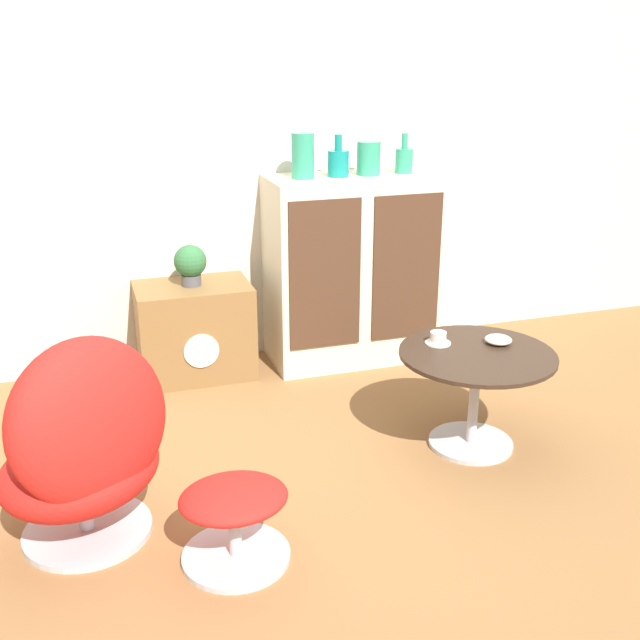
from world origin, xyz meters
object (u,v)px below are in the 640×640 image
object	(u,v)px
ottoman	(234,511)
vase_inner_left	(338,162)
potted_plant	(190,263)
bowl	(498,340)
vase_rightmost	(404,159)
sideboard	(352,270)
coffee_table	(475,379)
teacup	(438,339)
egg_chair	(85,448)
vase_leftmost	(303,156)
tv_console	(195,330)
vase_inner_right	(369,158)

from	to	relation	value
ottoman	vase_inner_left	size ratio (longest dim) A/B	1.74
potted_plant	bowl	bearing A→B (deg)	-42.94
ottoman	vase_rightmost	xyz separation A→B (m)	(1.30, 1.60, 0.92)
sideboard	bowl	distance (m)	1.11
vase_rightmost	vase_inner_left	bearing A→B (deg)	-180.00
coffee_table	teacup	bearing A→B (deg)	128.96
sideboard	coffee_table	world-z (taller)	sideboard
egg_chair	vase_leftmost	distance (m)	1.95
egg_chair	teacup	size ratio (longest dim) A/B	7.04
tv_console	vase_rightmost	distance (m)	1.46
ottoman	vase_inner_right	xyz separation A→B (m)	(1.10, 1.60, 0.93)
coffee_table	vase_inner_right	distance (m)	1.40
vase_inner_left	potted_plant	size ratio (longest dim) A/B	1.01
bowl	vase_inner_right	bearing A→B (deg)	100.83
bowl	egg_chair	bearing A→B (deg)	-171.67
vase_inner_left	teacup	bearing A→B (deg)	-82.93
sideboard	potted_plant	size ratio (longest dim) A/B	4.81
vase_inner_right	egg_chair	bearing A→B (deg)	-139.44
sideboard	tv_console	bearing A→B (deg)	178.42
ottoman	vase_rightmost	distance (m)	2.26
vase_leftmost	bowl	bearing A→B (deg)	-62.08
egg_chair	vase_leftmost	world-z (taller)	vase_leftmost
egg_chair	vase_inner_right	xyz separation A→B (m)	(1.56, 1.34, 0.75)
egg_chair	bowl	distance (m)	1.79
vase_rightmost	teacup	distance (m)	1.21
tv_console	vase_rightmost	size ratio (longest dim) A/B	2.82
potted_plant	vase_rightmost	bearing A→B (deg)	-1.03
sideboard	egg_chair	bearing A→B (deg)	-137.88
vase_inner_left	ottoman	bearing A→B (deg)	-120.11
vase_leftmost	vase_inner_left	size ratio (longest dim) A/B	1.06
vase_inner_left	vase_rightmost	world-z (taller)	vase_inner_left
tv_console	vase_inner_right	xyz separation A→B (m)	(0.97, -0.02, 0.87)
tv_console	bowl	size ratio (longest dim) A/B	4.99
sideboard	vase_leftmost	size ratio (longest dim) A/B	4.46
vase_inner_left	vase_inner_right	distance (m)	0.17
vase_inner_left	vase_rightmost	distance (m)	0.38
potted_plant	coffee_table	bearing A→B (deg)	-48.11
sideboard	vase_inner_left	size ratio (longest dim) A/B	4.75
ottoman	tv_console	bearing A→B (deg)	85.53
egg_chair	vase_rightmost	bearing A→B (deg)	37.09
bowl	vase_rightmost	bearing A→B (deg)	90.00
potted_plant	egg_chair	bearing A→B (deg)	-113.38
vase_leftmost	vase_rightmost	size ratio (longest dim) A/B	1.10
egg_chair	vase_leftmost	bearing A→B (deg)	48.16
potted_plant	bowl	distance (m)	1.62
tv_console	coffee_table	bearing A→B (deg)	-48.14
vase_inner_right	ottoman	bearing A→B (deg)	-124.50
bowl	sideboard	bearing A→B (deg)	105.31
tv_console	coffee_table	size ratio (longest dim) A/B	0.89
egg_chair	potted_plant	world-z (taller)	egg_chair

